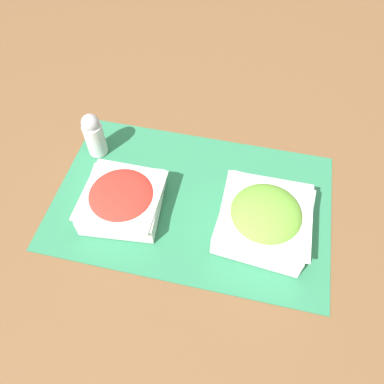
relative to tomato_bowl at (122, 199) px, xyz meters
The scene contains 5 objects.
ground_plane 0.14m from the tomato_bowl, 20.05° to the left, with size 3.00×3.00×0.00m, color brown.
placemat 0.14m from the tomato_bowl, 20.05° to the left, with size 0.57×0.37×0.00m.
tomato_bowl is the anchor object (origin of this frame).
lettuce_bowl 0.28m from the tomato_bowl, ahead, with size 0.18×0.18×0.08m.
pepper_shaker 0.17m from the tomato_bowl, 128.65° to the left, with size 0.04×0.04×0.11m.
Camera 1 is at (0.10, -0.42, 0.66)m, focal length 35.00 mm.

